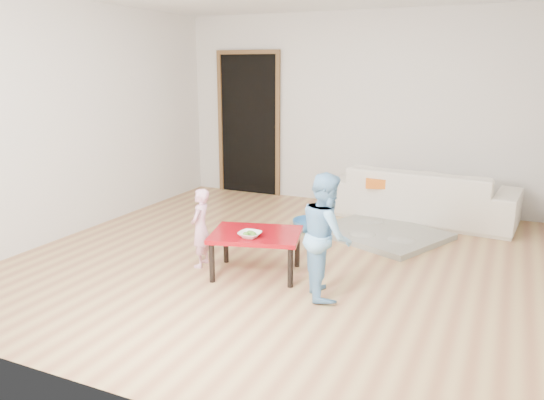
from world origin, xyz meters
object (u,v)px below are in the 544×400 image
Objects in this scene: child_blue at (326,235)px; child_pink at (201,228)px; sofa at (422,194)px; red_table at (256,253)px; bowl at (250,235)px; basin at (311,225)px.

child_pink is at bearing 54.82° from child_blue.
child_blue is at bearing 87.83° from sofa.
child_pink is at bearing -177.03° from red_table.
red_table is 0.60m from child_pink.
child_blue reaches higher than bowl.
child_blue is at bearing -65.67° from basin.
child_pink is (-1.66, -2.55, 0.05)m from sofa.
bowl is at bearing -89.12° from basin.
sofa is at bearing 66.82° from red_table.
red_table is 0.82m from child_blue.
sofa is 11.25× the size of bowl.
red_table is at bearing 94.71° from bowl.
red_table reaches higher than basin.
sofa is 2.75m from red_table.
child_pink is 1.32m from child_blue.
bowl is 0.72m from child_blue.
sofa is 3.04m from child_pink.
bowl is 0.19× the size of child_blue.
bowl reaches higher than red_table.
child_blue reaches higher than basin.
child_blue is 1.86m from basin.
basin is at bearing 90.88° from bowl.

